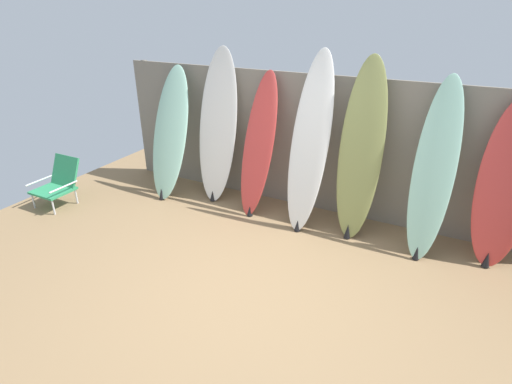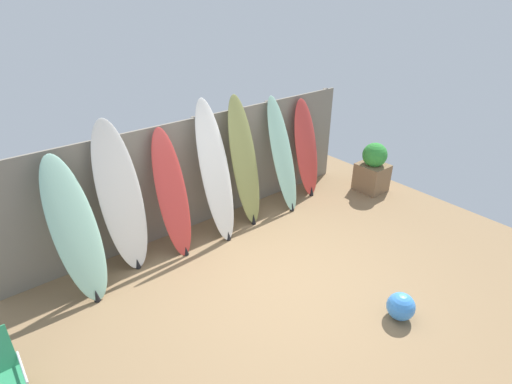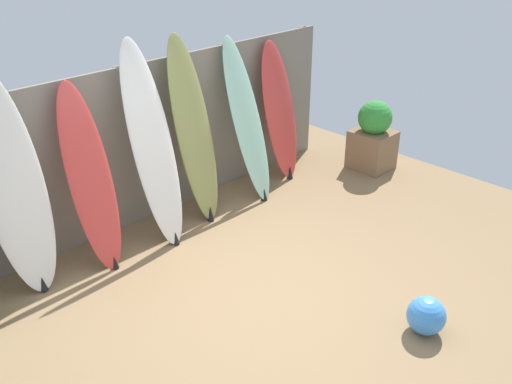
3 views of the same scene
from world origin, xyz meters
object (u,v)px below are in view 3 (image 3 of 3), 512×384
at_px(surfboard_white_3, 153,147).
at_px(planter_box, 373,137).
at_px(surfboard_red_2, 90,180).
at_px(surfboard_red_6, 280,112).
at_px(surfboard_seafoam_5, 247,122).
at_px(surfboard_olive_4, 194,132).
at_px(surfboard_white_1, 14,187).
at_px(beach_ball, 426,316).

xyz_separation_m(surfboard_white_3, planter_box, (3.14, -0.61, -0.60)).
relative_size(surfboard_red_2, surfboard_red_6, 1.03).
relative_size(surfboard_white_3, planter_box, 2.23).
distance_m(surfboard_white_3, surfboard_seafoam_5, 1.40).
xyz_separation_m(surfboard_red_2, surfboard_olive_4, (1.31, 0.02, 0.13)).
height_order(surfboard_white_1, surfboard_red_6, surfboard_white_1).
bearing_deg(surfboard_olive_4, surfboard_seafoam_5, -1.42).
xyz_separation_m(surfboard_white_1, surfboard_seafoam_5, (2.80, -0.11, -0.08)).
bearing_deg(beach_ball, surfboard_olive_4, 91.06).
height_order(surfboard_olive_4, beach_ball, surfboard_olive_4).
xyz_separation_m(surfboard_white_1, surfboard_red_2, (0.69, -0.11, -0.12)).
bearing_deg(beach_ball, surfboard_white_1, 123.87).
bearing_deg(beach_ball, surfboard_seafoam_5, 75.81).
distance_m(surfboard_white_1, surfboard_seafoam_5, 2.80).
relative_size(surfboard_white_3, surfboard_red_6, 1.20).
relative_size(surfboard_seafoam_5, beach_ball, 5.81).
relative_size(surfboard_white_1, surfboard_olive_4, 1.00).
bearing_deg(beach_ball, surfboard_red_2, 114.85).
relative_size(surfboard_red_6, beach_ball, 5.33).
distance_m(surfboard_red_2, planter_box, 3.93).
distance_m(surfboard_white_3, surfboard_red_6, 2.10).
distance_m(surfboard_white_3, surfboard_olive_4, 0.60).
relative_size(surfboard_red_2, planter_box, 1.92).
bearing_deg(surfboard_seafoam_5, surfboard_olive_4, 178.58).
distance_m(surfboard_red_2, surfboard_olive_4, 1.32).
distance_m(surfboard_red_2, surfboard_red_6, 2.80).
height_order(surfboard_red_2, planter_box, surfboard_red_2).
bearing_deg(beach_ball, surfboard_white_3, 102.69).
height_order(surfboard_white_3, surfboard_olive_4, surfboard_white_3).
distance_m(surfboard_white_3, beach_ball, 3.10).
height_order(surfboard_red_6, planter_box, surfboard_red_6).
relative_size(surfboard_white_1, planter_box, 2.18).
bearing_deg(surfboard_white_1, surfboard_red_2, -9.06).
bearing_deg(surfboard_red_2, surfboard_red_6, 2.03).
height_order(surfboard_white_3, surfboard_red_6, surfboard_white_3).
bearing_deg(surfboard_white_3, surfboard_white_1, 173.58).
bearing_deg(surfboard_white_3, surfboard_red_2, 176.15).
xyz_separation_m(surfboard_olive_4, surfboard_red_6, (1.48, 0.08, -0.16)).
distance_m(planter_box, beach_ball, 3.39).
relative_size(surfboard_red_2, surfboard_olive_4, 0.88).
xyz_separation_m(surfboard_white_3, surfboard_seafoam_5, (1.40, 0.05, -0.10)).
distance_m(surfboard_white_1, beach_ball, 3.78).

